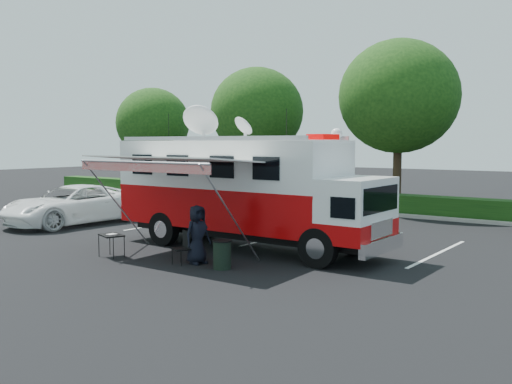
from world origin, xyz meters
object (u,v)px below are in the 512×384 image
command_truck (245,190)px  white_suv (73,224)px  trash_bin (222,254)px  folding_table (111,236)px

command_truck → white_suv: command_truck is taller
trash_bin → command_truck: bearing=115.0°
white_suv → trash_bin: bearing=-12.2°
white_suv → folding_table: (7.07, -3.76, 0.67)m
command_truck → folding_table: 4.61m
trash_bin → white_suv: bearing=164.5°
white_suv → folding_table: size_ratio=6.24×
white_suv → folding_table: white_suv is taller
folding_table → trash_bin: trash_bin is taller
command_truck → white_suv: 9.84m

